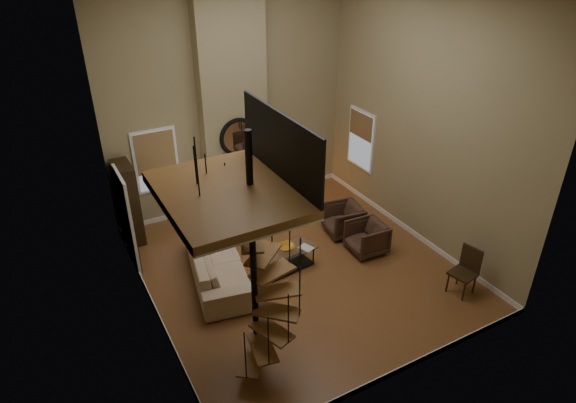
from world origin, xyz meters
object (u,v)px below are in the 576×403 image
armchair_near (346,219)px  floor_lamp (188,185)px  side_chair (466,269)px  sofa (217,262)px  accent_lamp (294,183)px  armchair_far (369,237)px  hutch (128,203)px  coffee_table (287,257)px

armchair_near → floor_lamp: bearing=-104.3°
armchair_near → side_chair: size_ratio=0.83×
floor_lamp → side_chair: bearing=-46.4°
sofa → side_chair: bearing=-112.6°
sofa → armchair_near: 3.28m
floor_lamp → accent_lamp: bearing=17.2°
armchair_near → accent_lamp: size_ratio=1.54×
armchair_far → floor_lamp: (-3.26, 2.25, 1.06)m
hutch → armchair_far: (4.44, -2.98, -0.60)m
hutch → side_chair: bearing=-43.5°
sofa → coffee_table: 1.46m
armchair_far → accent_lamp: size_ratio=1.48×
armchair_far → sofa: bearing=-97.9°
armchair_far → armchair_near: bearing=-175.0°
side_chair → floor_lamp: bearing=133.6°
accent_lamp → armchair_near: bearing=-89.0°
hutch → coffee_table: 3.76m
coffee_table → accent_lamp: (1.83, 2.94, -0.03)m
armchair_near → coffee_table: armchair_near is taller
armchair_near → coffee_table: bearing=-64.4°
hutch → armchair_near: bearing=-25.5°
armchair_far → accent_lamp: 3.24m
sofa → coffee_table: bearing=-94.6°
hutch → side_chair: size_ratio=1.91×
hutch → coffee_table: bearing=-46.2°
accent_lamp → armchair_far: bearing=-89.0°
armchair_far → floor_lamp: 4.10m
floor_lamp → side_chair: floor_lamp is taller
sofa → armchair_near: (3.27, 0.18, -0.04)m
armchair_near → hutch: bearing=-106.7°
coffee_table → accent_lamp: accent_lamp is taller
armchair_near → armchair_far: (0.02, -0.87, 0.00)m
armchair_near → side_chair: (0.81, -2.87, 0.17)m
sofa → floor_lamp: bearing=9.6°
armchair_near → floor_lamp: floor_lamp is taller
hutch → floor_lamp: bearing=-31.5°
floor_lamp → accent_lamp: 3.55m
accent_lamp → side_chair: (0.85, -5.24, 0.28)m
armchair_near → floor_lamp: size_ratio=0.47×
coffee_table → floor_lamp: (-1.38, 1.95, 1.13)m
sofa → side_chair: size_ratio=2.65×
armchair_near → accent_lamp: (-0.04, 2.37, -0.10)m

